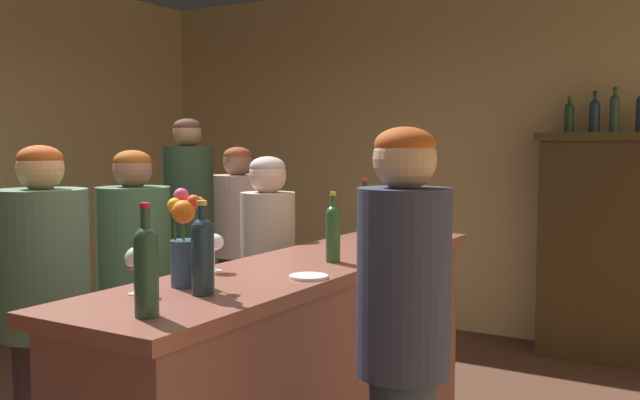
# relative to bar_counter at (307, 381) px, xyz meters

# --- Properties ---
(wall_back) EXTENTS (5.63, 0.12, 2.98)m
(wall_back) POSITION_rel_bar_counter_xyz_m (-0.67, 3.13, 0.95)
(wall_back) COLOR tan
(wall_back) RESTS_ON ground
(bar_counter) EXTENTS (0.59, 2.48, 1.07)m
(bar_counter) POSITION_rel_bar_counter_xyz_m (0.00, 0.00, 0.00)
(bar_counter) COLOR brown
(bar_counter) RESTS_ON ground
(display_cabinet) EXTENTS (0.90, 0.41, 1.66)m
(display_cabinet) POSITION_rel_bar_counter_xyz_m (0.77, 2.84, 0.33)
(display_cabinet) COLOR #382914
(display_cabinet) RESTS_ON ground
(wine_bottle_chardonnay) EXTENTS (0.07, 0.07, 0.33)m
(wine_bottle_chardonnay) POSITION_rel_bar_counter_xyz_m (0.11, -1.07, 0.68)
(wine_bottle_chardonnay) COLOR #264530
(wine_bottle_chardonnay) RESTS_ON bar_counter
(wine_bottle_rose) EXTENTS (0.08, 0.08, 0.32)m
(wine_bottle_rose) POSITION_rel_bar_counter_xyz_m (0.05, -0.75, 0.67)
(wine_bottle_rose) COLOR #1C2E39
(wine_bottle_rose) RESTS_ON bar_counter
(wine_bottle_pinot) EXTENTS (0.07, 0.07, 0.32)m
(wine_bottle_pinot) POSITION_rel_bar_counter_xyz_m (-0.18, 0.91, 0.67)
(wine_bottle_pinot) COLOR #16361E
(wine_bottle_pinot) RESTS_ON bar_counter
(wine_bottle_malbec) EXTENTS (0.08, 0.08, 0.29)m
(wine_bottle_malbec) POSITION_rel_bar_counter_xyz_m (0.17, 0.57, 0.66)
(wine_bottle_malbec) COLOR black
(wine_bottle_malbec) RESTS_ON bar_counter
(wine_bottle_merlot) EXTENTS (0.06, 0.06, 0.30)m
(wine_bottle_merlot) POSITION_rel_bar_counter_xyz_m (0.11, 0.04, 0.66)
(wine_bottle_merlot) COLOR #295128
(wine_bottle_merlot) RESTS_ON bar_counter
(wine_glass_front) EXTENTS (0.08, 0.08, 0.16)m
(wine_glass_front) POSITION_rel_bar_counter_xyz_m (-0.15, -0.86, 0.64)
(wine_glass_front) COLOR white
(wine_glass_front) RESTS_ON bar_counter
(wine_glass_mid) EXTENTS (0.08, 0.08, 0.15)m
(wine_glass_mid) POSITION_rel_bar_counter_xyz_m (-0.20, -0.39, 0.64)
(wine_glass_mid) COLOR white
(wine_glass_mid) RESTS_ON bar_counter
(flower_arrangement) EXTENTS (0.12, 0.13, 0.35)m
(flower_arrangement) POSITION_rel_bar_counter_xyz_m (-0.09, -0.67, 0.68)
(flower_arrangement) COLOR #2E4A63
(flower_arrangement) RESTS_ON bar_counter
(cheese_plate) EXTENTS (0.15, 0.15, 0.01)m
(cheese_plate) POSITION_rel_bar_counter_xyz_m (0.21, -0.33, 0.54)
(cheese_plate) COLOR white
(cheese_plate) RESTS_ON bar_counter
(display_bottle_left) EXTENTS (0.07, 0.07, 0.27)m
(display_bottle_left) POSITION_rel_bar_counter_xyz_m (0.53, 2.84, 1.25)
(display_bottle_left) COLOR #1B3D25
(display_bottle_left) RESTS_ON display_cabinet
(display_bottle_midleft) EXTENTS (0.08, 0.08, 0.30)m
(display_bottle_midleft) POSITION_rel_bar_counter_xyz_m (0.71, 2.84, 1.26)
(display_bottle_midleft) COLOR #1E2E3C
(display_bottle_midleft) RESTS_ON display_cabinet
(display_bottle_center) EXTENTS (0.07, 0.07, 0.32)m
(display_bottle_center) POSITION_rel_bar_counter_xyz_m (0.84, 2.84, 1.27)
(display_bottle_center) COLOR #2C4532
(display_bottle_center) RESTS_ON display_cabinet
(patron_in_navy) EXTENTS (0.37, 0.37, 1.57)m
(patron_in_navy) POSITION_rel_bar_counter_xyz_m (-0.85, -0.68, 0.32)
(patron_in_navy) COLOR #37292C
(patron_in_navy) RESTS_ON ground
(patron_in_grey) EXTENTS (0.30, 0.30, 1.51)m
(patron_in_grey) POSITION_rel_bar_counter_xyz_m (-0.62, 0.60, 0.31)
(patron_in_grey) COLOR #9D9787
(patron_in_grey) RESTS_ON ground
(patron_redhead) EXTENTS (0.39, 0.39, 1.56)m
(patron_redhead) POSITION_rel_bar_counter_xyz_m (-1.43, 1.39, 0.31)
(patron_redhead) COLOR #28304D
(patron_redhead) RESTS_ON ground
(patron_near_entrance) EXTENTS (0.40, 0.40, 1.54)m
(patron_near_entrance) POSITION_rel_bar_counter_xyz_m (-1.21, 0.18, 0.30)
(patron_near_entrance) COLOR #1F2B47
(patron_near_entrance) RESTS_ON ground
(patron_by_cabinet) EXTENTS (0.31, 0.31, 1.74)m
(patron_by_cabinet) POSITION_rel_bar_counter_xyz_m (-1.34, 0.76, 0.42)
(patron_by_cabinet) COLOR #B7AE99
(patron_by_cabinet) RESTS_ON ground
(bartender) EXTENTS (0.30, 0.30, 1.62)m
(bartender) POSITION_rel_bar_counter_xyz_m (0.67, -0.51, 0.38)
(bartender) COLOR #2C3644
(bartender) RESTS_ON ground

